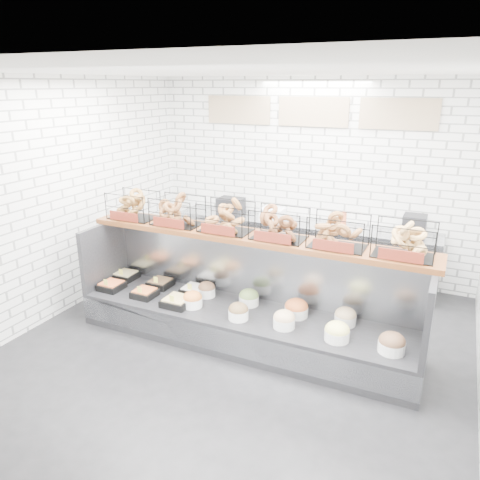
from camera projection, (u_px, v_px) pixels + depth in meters
The scene contains 5 objects.
ground at pixel (232, 354), 5.27m from camera, with size 5.50×5.50×0.00m, color black.
room_shell at pixel (255, 163), 5.13m from camera, with size 5.02×5.51×3.01m.
display_case at pixel (245, 315), 5.46m from camera, with size 4.00×0.90×1.20m.
bagel_shelf at pixel (252, 223), 5.27m from camera, with size 4.10×0.50×0.40m.
prep_counter at pixel (301, 249), 7.21m from camera, with size 4.00×0.60×1.20m.
Camera 1 is at (2.02, -4.12, 2.89)m, focal length 35.00 mm.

